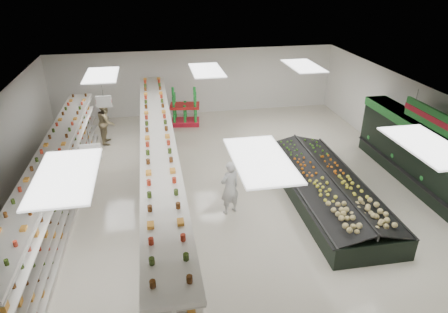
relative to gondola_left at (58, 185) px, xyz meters
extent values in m
plane|color=beige|center=(5.20, 0.22, -0.92)|extent=(16.00, 16.00, 0.00)
cube|color=white|center=(5.20, 0.22, 2.28)|extent=(14.00, 16.00, 0.02)
cube|color=white|center=(5.20, 8.22, 0.68)|extent=(14.00, 0.02, 3.20)
cube|color=white|center=(12.20, 0.22, 0.68)|extent=(0.02, 16.00, 3.20)
cube|color=black|center=(11.75, -1.28, 0.18)|extent=(0.80, 8.00, 2.20)
cube|color=#1F7429|center=(11.73, -1.28, 1.13)|extent=(0.85, 8.00, 0.30)
cube|color=black|center=(11.50, -1.28, -0.37)|extent=(0.55, 7.80, 0.15)
cube|color=beige|center=(11.60, -1.28, 0.43)|extent=(0.45, 7.70, 0.03)
cube|color=beige|center=(11.60, -1.28, 0.73)|extent=(0.45, 7.70, 0.03)
cube|color=white|center=(1.40, -1.78, 1.83)|extent=(0.50, 0.06, 0.40)
cube|color=#AC1325|center=(1.40, -1.78, 1.83)|extent=(0.52, 0.02, 0.12)
cylinder|color=black|center=(1.40, -1.78, 2.13)|extent=(0.01, 0.01, 0.50)
cube|color=white|center=(1.40, 2.22, 1.83)|extent=(0.50, 0.06, 0.40)
cube|color=#AC1325|center=(1.40, 2.22, 1.83)|extent=(0.52, 0.02, 0.12)
cylinder|color=black|center=(1.40, 2.22, 2.13)|extent=(0.01, 0.01, 0.50)
cube|color=#1F7429|center=(11.45, -1.28, 1.73)|extent=(0.10, 3.20, 0.60)
cube|color=#AC1325|center=(11.39, -1.28, 1.73)|extent=(0.03, 3.20, 0.18)
cylinder|color=black|center=(11.45, -0.08, 2.13)|extent=(0.01, 0.01, 0.50)
cube|color=white|center=(0.00, 0.00, -0.86)|extent=(1.06, 11.61, 0.12)
cube|color=white|center=(0.00, 0.00, 0.04)|extent=(0.25, 11.59, 1.93)
cube|color=white|center=(0.00, 0.00, 1.05)|extent=(1.06, 11.61, 0.08)
cube|color=beige|center=(-0.22, 0.00, -0.75)|extent=(0.62, 11.50, 0.03)
cube|color=beige|center=(-0.22, 0.00, -0.33)|extent=(0.62, 11.50, 0.03)
cube|color=beige|center=(-0.22, 0.00, 0.10)|extent=(0.62, 11.50, 0.03)
cube|color=beige|center=(-0.22, 0.00, 0.52)|extent=(0.62, 11.50, 0.03)
cube|color=beige|center=(-0.22, 0.00, 0.94)|extent=(0.62, 11.50, 0.03)
cube|color=beige|center=(0.22, 0.00, -0.75)|extent=(0.62, 11.50, 0.03)
cube|color=beige|center=(0.22, 0.00, -0.33)|extent=(0.62, 11.50, 0.03)
cube|color=beige|center=(0.22, 0.00, 0.10)|extent=(0.62, 11.50, 0.03)
cube|color=beige|center=(0.22, 0.00, 0.52)|extent=(0.62, 11.50, 0.03)
cube|color=beige|center=(0.22, 0.00, 0.94)|extent=(0.62, 11.50, 0.03)
cube|color=white|center=(3.07, 0.02, -0.86)|extent=(1.03, 13.48, 0.13)
cube|color=white|center=(3.07, 0.02, 0.20)|extent=(0.08, 13.48, 2.25)
cube|color=white|center=(3.07, 0.02, 1.37)|extent=(1.03, 13.48, 0.09)
cube|color=beige|center=(2.81, 0.02, -0.72)|extent=(0.51, 13.36, 0.03)
cube|color=beige|center=(2.81, 0.02, -0.23)|extent=(0.51, 13.36, 0.03)
cube|color=beige|center=(2.81, 0.02, 0.26)|extent=(0.51, 13.36, 0.03)
cube|color=beige|center=(2.81, 0.02, 0.75)|extent=(0.51, 13.36, 0.03)
cube|color=beige|center=(2.81, 0.02, 1.24)|extent=(0.51, 13.36, 0.03)
cube|color=beige|center=(3.33, 0.02, -0.72)|extent=(0.51, 13.36, 0.03)
cube|color=beige|center=(3.33, 0.02, -0.23)|extent=(0.51, 13.36, 0.03)
cube|color=beige|center=(3.33, 0.02, 0.26)|extent=(0.51, 13.36, 0.03)
cube|color=beige|center=(3.33, 0.02, 0.75)|extent=(0.51, 13.36, 0.03)
cube|color=beige|center=(3.33, 0.02, 1.24)|extent=(0.51, 13.36, 0.03)
cube|color=black|center=(8.29, -0.85, -0.60)|extent=(2.32, 6.52, 0.65)
cube|color=#262626|center=(7.21, -0.83, -0.26)|extent=(0.15, 6.49, 0.06)
cube|color=#262626|center=(9.36, -0.86, -0.26)|extent=(0.15, 6.49, 0.06)
cube|color=black|center=(7.71, -0.84, -0.16)|extent=(1.29, 6.41, 0.33)
cube|color=black|center=(8.86, -0.86, -0.16)|extent=(1.29, 6.41, 0.33)
cube|color=#262626|center=(8.29, -0.85, -0.07)|extent=(0.14, 6.39, 0.23)
cube|color=#AC1325|center=(4.48, 6.68, -0.81)|extent=(1.41, 1.04, 0.22)
cube|color=#AD1717|center=(4.48, 6.68, 0.00)|extent=(1.48, 1.11, 0.11)
imported|color=white|center=(5.09, -1.01, -0.05)|extent=(0.75, 0.63, 1.75)
imported|color=#97795D|center=(1.03, 5.19, -0.01)|extent=(0.57, 0.90, 1.83)
camera|label=1|loc=(3.02, -11.17, 6.05)|focal=32.00mm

